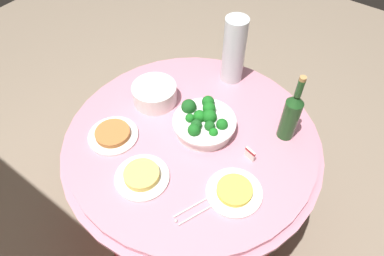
% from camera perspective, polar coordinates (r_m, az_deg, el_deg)
% --- Properties ---
extents(ground_plane, '(6.00, 6.00, 0.00)m').
position_cam_1_polar(ground_plane, '(2.14, -0.00, -13.77)').
color(ground_plane, gray).
extents(buffet_table, '(1.16, 1.16, 0.74)m').
position_cam_1_polar(buffet_table, '(1.82, -0.00, -8.48)').
color(buffet_table, maroon).
rests_on(buffet_table, ground_plane).
extents(broccoli_bowl, '(0.28, 0.28, 0.11)m').
position_cam_1_polar(broccoli_bowl, '(1.51, 1.99, 0.98)').
color(broccoli_bowl, white).
rests_on(broccoli_bowl, buffet_table).
extents(plate_stack, '(0.21, 0.21, 0.09)m').
position_cam_1_polar(plate_stack, '(1.64, -6.25, 5.70)').
color(plate_stack, white).
rests_on(plate_stack, buffet_table).
extents(wine_bottle, '(0.07, 0.07, 0.34)m').
position_cam_1_polar(wine_bottle, '(1.48, 16.16, 2.11)').
color(wine_bottle, '#1E4B1F').
rests_on(wine_bottle, buffet_table).
extents(decorative_fruit_vase, '(0.11, 0.11, 0.34)m').
position_cam_1_polar(decorative_fruit_vase, '(1.70, 6.94, 12.25)').
color(decorative_fruit_vase, silver).
rests_on(decorative_fruit_vase, buffet_table).
extents(serving_tongs, '(0.10, 0.16, 0.01)m').
position_cam_1_polar(serving_tongs, '(1.31, 0.12, -13.71)').
color(serving_tongs, silver).
rests_on(serving_tongs, buffet_table).
extents(food_plate_noodles, '(0.22, 0.22, 0.04)m').
position_cam_1_polar(food_plate_noodles, '(1.39, -8.34, -7.92)').
color(food_plate_noodles, white).
rests_on(food_plate_noodles, buffet_table).
extents(food_plate_peanuts, '(0.22, 0.22, 0.03)m').
position_cam_1_polar(food_plate_peanuts, '(1.54, -13.02, -1.06)').
color(food_plate_peanuts, white).
rests_on(food_plate_peanuts, buffet_table).
extents(food_plate_fried_egg, '(0.22, 0.22, 0.03)m').
position_cam_1_polar(food_plate_fried_egg, '(1.35, 7.05, -10.42)').
color(food_plate_fried_egg, white).
rests_on(food_plate_fried_egg, buffet_table).
extents(label_placard_front, '(0.05, 0.02, 0.05)m').
position_cam_1_polar(label_placard_front, '(1.44, 9.63, -4.22)').
color(label_placard_front, white).
rests_on(label_placard_front, buffet_table).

